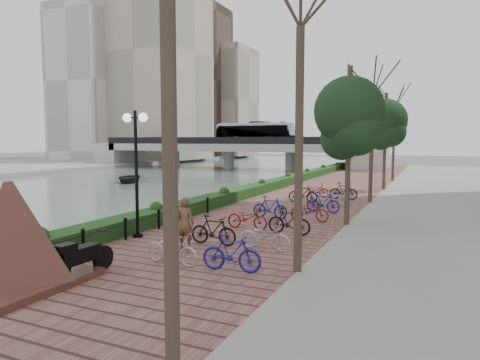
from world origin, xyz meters
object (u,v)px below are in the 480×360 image
Objects in this scene: pedestrian at (185,223)px; boat at (129,178)px; granite_monument at (10,232)px; motorcycle at (82,256)px; lamppost at (136,146)px.

boat is (-18.92, 20.54, -0.90)m from pedestrian.
granite_monument reaches higher than boat.
pedestrian is at bearing -73.91° from boat.
granite_monument is 0.99× the size of boat.
motorcycle reaches higher than boat.
granite_monument is 5.11m from pedestrian.
granite_monument is 5.77m from lamppost.
granite_monument reaches higher than pedestrian.
granite_monument reaches higher than motorcycle.
pedestrian is (2.05, 4.66, -0.43)m from granite_monument.
boat is at bearing 123.81° from granite_monument.
lamppost is at bearing 113.41° from motorcycle.
motorcycle is 0.43× the size of boat.
lamppost reaches higher than granite_monument.
lamppost is at bearing -76.85° from boat.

